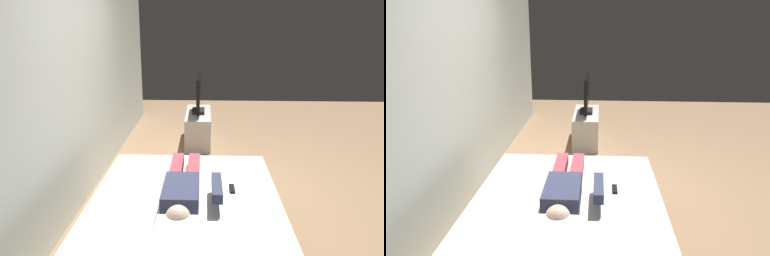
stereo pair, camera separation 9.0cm
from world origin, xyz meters
The scene contains 8 objects.
ground_plane centered at (0.00, 0.00, 0.00)m, with size 10.00×10.00×0.00m, color #8C6B4C.
back_wall centered at (0.40, 1.59, 1.40)m, with size 6.40×0.10×2.80m, color silver.
bed centered at (-1.04, 0.37, 0.26)m, with size 1.99×1.63×0.54m.
pillow centered at (-1.71, 0.37, 0.60)m, with size 0.48×0.34×0.12m, color white.
person centered at (-1.01, 0.38, 0.62)m, with size 1.26×0.46×0.18m.
remote centered at (-0.86, -0.03, 0.55)m, with size 0.15×0.04×0.02m, color black.
tv_stand centered at (1.90, 0.32, 0.25)m, with size 1.10×0.40×0.50m, color #B7B2AD.
tv centered at (1.90, 0.32, 0.78)m, with size 0.88×0.20×0.59m.
Camera 2 is at (-3.55, 0.13, 1.93)m, focal length 32.30 mm.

